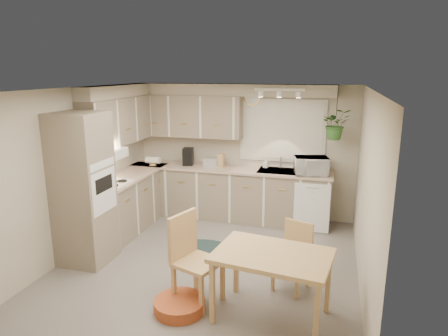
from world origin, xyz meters
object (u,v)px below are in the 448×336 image
Objects in this scene: dining_table at (272,286)px; pet_bed at (180,305)px; microwave at (311,164)px; chair_left at (198,260)px; braided_rug at (207,252)px; chair_back at (291,258)px.

pet_bed is at bearing -171.09° from dining_table.
microwave reaches higher than dining_table.
microwave is (0.21, 2.73, 0.74)m from dining_table.
chair_left reaches higher than dining_table.
braided_rug is 1.86× the size of pet_bed.
microwave is (1.07, 2.65, 0.60)m from chair_left.
dining_table is 0.67m from chair_back.
chair_left reaches higher than braided_rug.
chair_left is 1.25× the size of chair_back.
chair_left is 1.94× the size of microwave.
pet_bed is at bearing -126.85° from microwave.
chair_back is 0.78× the size of braided_rug.
braided_rug is at bearing -7.83° from chair_back.
dining_table is at bearing 8.91° from pet_bed.
chair_left reaches higher than pet_bed.
chair_left is at bearing 174.51° from dining_table.
dining_table is 0.88m from chair_left.
chair_back is 1.55× the size of microwave.
braided_rug is at bearing 96.49° from pet_bed.
microwave reaches higher than chair_left.
dining_table is 1.12× the size of braided_rug.
dining_table is at bearing -108.45° from microwave.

